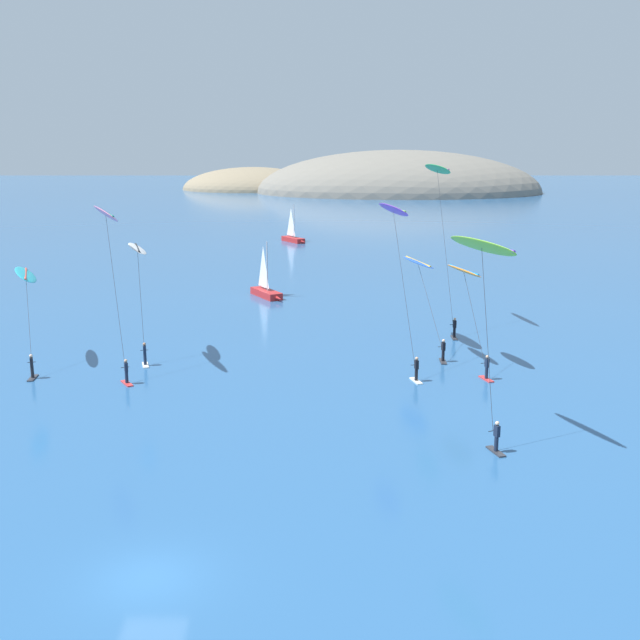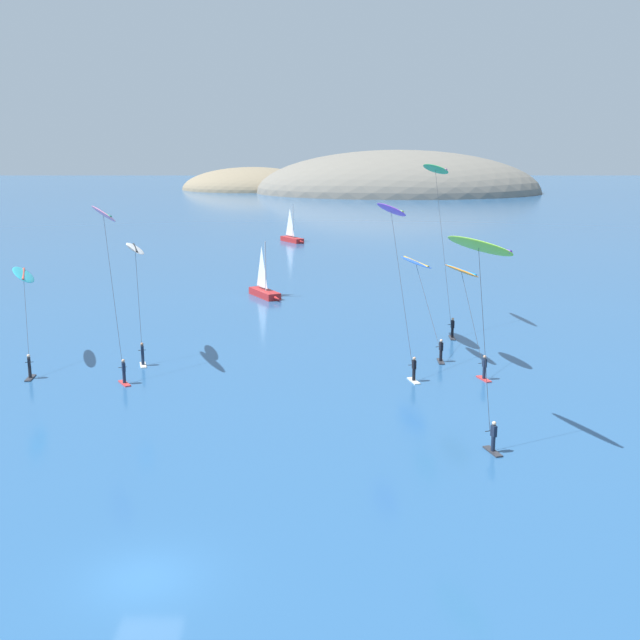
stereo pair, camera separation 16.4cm
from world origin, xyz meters
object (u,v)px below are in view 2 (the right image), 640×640
kitesurfer_green (436,182)px  kitesurfer_blue (416,268)px  kitesurfer_purple (392,222)px  kitesurfer_lime (479,261)px  kitesurfer_pink (103,224)px  kitesurfer_white (135,258)px  kitesurfer_orange (462,279)px  sailboat_far (292,238)px  kitesurfer_cyan (23,281)px  sailboat_near (265,291)px

kitesurfer_green → kitesurfer_blue: size_ratio=1.52×
kitesurfer_purple → kitesurfer_lime: 15.44m
kitesurfer_pink → kitesurfer_white: (1.35, 2.84, -2.83)m
kitesurfer_white → kitesurfer_orange: 23.59m
sailboat_far → kitesurfer_lime: kitesurfer_lime is taller
kitesurfer_pink → kitesurfer_cyan: size_ratio=1.49×
kitesurfer_purple → kitesurfer_green: bearing=68.4°
kitesurfer_green → sailboat_near: bearing=141.9°
kitesurfer_purple → kitesurfer_cyan: 26.50m
sailboat_far → kitesurfer_lime: size_ratio=0.52×
sailboat_near → kitesurfer_blue: 23.41m
kitesurfer_pink → kitesurfer_green: (24.51, 13.19, 2.09)m
sailboat_far → kitesurfer_cyan: size_ratio=0.74×
kitesurfer_lime → kitesurfer_cyan: bearing=152.8°
kitesurfer_pink → kitesurfer_purple: (19.82, 1.38, -0.04)m
kitesurfer_cyan → kitesurfer_blue: bearing=10.3°
kitesurfer_pink → kitesurfer_green: 27.91m
kitesurfer_blue → kitesurfer_white: bearing=-170.0°
kitesurfer_green → kitesurfer_orange: (0.31, -12.49, -6.06)m
kitesurfer_purple → kitesurfer_orange: 6.39m
kitesurfer_purple → kitesurfer_white: size_ratio=1.36×
sailboat_near → kitesurfer_cyan: bearing=-123.2°
kitesurfer_orange → kitesurfer_lime: bearing=-97.2°
kitesurfer_cyan → kitesurfer_orange: bearing=-1.2°
kitesurfer_pink → kitesurfer_lime: bearing=-30.8°
kitesurfer_white → kitesurfer_blue: 21.29m
sailboat_near → kitesurfer_green: bearing=-38.1°
kitesurfer_blue → kitesurfer_lime: bearing=-88.0°
kitesurfer_purple → kitesurfer_cyan: (-26.17, -0.04, -4.18)m
kitesurfer_cyan → kitesurfer_lime: bearing=-27.2°
kitesurfer_cyan → sailboat_near: bearing=56.8°
kitesurfer_cyan → kitesurfer_lime: size_ratio=0.70×
kitesurfer_blue → kitesurfer_purple: bearing=-115.6°
kitesurfer_orange → kitesurfer_blue: kitesurfer_orange is taller
kitesurfer_orange → kitesurfer_cyan: kitesurfer_orange is taller
sailboat_far → kitesurfer_blue: size_ratio=0.63×
sailboat_far → kitesurfer_blue: 62.90m
kitesurfer_white → kitesurfer_blue: kitesurfer_white is taller
sailboat_near → kitesurfer_white: (-7.87, -22.34, 6.77)m
kitesurfer_blue → sailboat_far: bearing=100.8°
kitesurfer_green → kitesurfer_lime: 27.07m
kitesurfer_cyan → sailboat_far: bearing=75.8°
kitesurfer_blue → kitesurfer_cyan: bearing=-169.7°
kitesurfer_orange → kitesurfer_lime: kitesurfer_lime is taller
kitesurfer_pink → kitesurfer_lime: 26.78m
sailboat_far → kitesurfer_pink: kitesurfer_pink is taller
kitesurfer_purple → kitesurfer_cyan: bearing=-179.9°
kitesurfer_orange → kitesurfer_lime: 14.95m
kitesurfer_white → kitesurfer_lime: kitesurfer_lime is taller
sailboat_far → kitesurfer_orange: 69.10m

